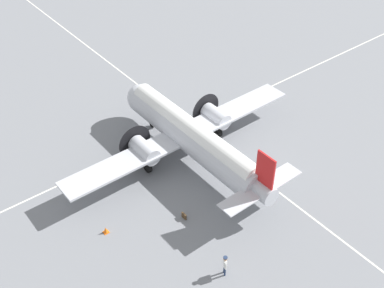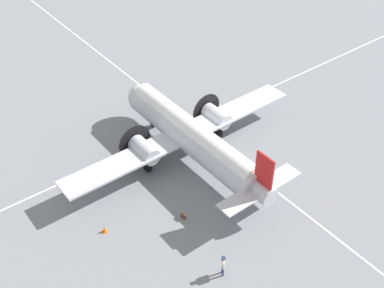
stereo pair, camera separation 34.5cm
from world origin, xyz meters
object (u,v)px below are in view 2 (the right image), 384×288
Objects in this scene: crew_foreground at (223,264)px; traffic_cone at (105,229)px; suitcase_near_door at (183,216)px; airliner_main at (189,134)px.

crew_foreground reaches higher than traffic_cone.
traffic_cone is at bearing 65.66° from suitcase_near_door.
traffic_cone reaches higher than suitcase_near_door.
traffic_cone is (-3.04, 10.15, -2.34)m from airliner_main.
crew_foreground is (-11.23, 5.65, -1.47)m from airliner_main.
crew_foreground is 5.88m from suitcase_near_door.
suitcase_near_door is at bearing 138.89° from airliner_main.
suitcase_near_door is at bearing -159.13° from crew_foreground.
airliner_main reaches higher than traffic_cone.
suitcase_near_door is 5.95m from traffic_cone.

